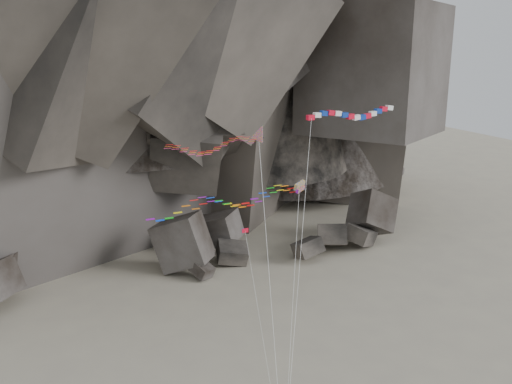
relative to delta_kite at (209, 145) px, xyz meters
name	(u,v)px	position (x,y,z in m)	size (l,w,h in m)	color
boulder_field	(140,258)	(1.82, 32.64, -22.32)	(81.71, 18.19, 9.80)	#47423F
delta_kite	(209,145)	(0.00, 0.00, 0.00)	(8.88, 11.42, 24.47)	red
banner_kite	(352,116)	(14.27, 0.69, 1.37)	(17.93, 12.06, 25.12)	red
parafoil_kite	(222,201)	(0.60, -1.07, -4.50)	(14.55, 10.12, 19.49)	#F5B30D
pennant_kite	(251,267)	(2.91, -1.58, -10.51)	(2.30, 11.11, 15.33)	red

